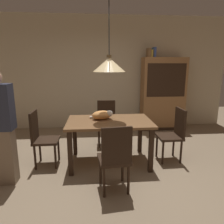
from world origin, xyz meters
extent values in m
plane|color=#847056|center=(0.00, 0.00, 0.00)|extent=(10.00, 10.00, 0.00)
cube|color=beige|center=(0.00, 2.65, 1.45)|extent=(6.40, 0.10, 2.90)
cube|color=brown|center=(-0.10, 0.43, 0.73)|extent=(1.40, 0.90, 0.04)
cube|color=black|center=(-0.72, 0.04, 0.35)|extent=(0.07, 0.07, 0.71)
cube|color=black|center=(0.52, 0.04, 0.35)|extent=(0.07, 0.07, 0.71)
cube|color=black|center=(-0.72, 0.82, 0.35)|extent=(0.07, 0.07, 0.71)
cube|color=black|center=(0.52, 0.82, 0.35)|extent=(0.07, 0.07, 0.71)
cube|color=black|center=(-0.10, 1.23, 0.43)|extent=(0.42, 0.42, 0.04)
cube|color=black|center=(-0.10, 1.41, 0.69)|extent=(0.38, 0.05, 0.48)
cylinder|color=black|center=(-0.27, 1.08, 0.21)|extent=(0.04, 0.04, 0.41)
cylinder|color=black|center=(0.05, 1.06, 0.21)|extent=(0.04, 0.04, 0.41)
cylinder|color=black|center=(-0.26, 1.40, 0.21)|extent=(0.04, 0.04, 0.41)
cylinder|color=black|center=(0.06, 1.38, 0.21)|extent=(0.04, 0.04, 0.41)
cube|color=black|center=(-0.10, -0.37, 0.43)|extent=(0.44, 0.44, 0.04)
cube|color=black|center=(-0.09, -0.55, 0.69)|extent=(0.38, 0.08, 0.48)
cylinder|color=black|center=(0.04, -0.19, 0.21)|extent=(0.04, 0.04, 0.41)
cylinder|color=black|center=(-0.28, -0.23, 0.21)|extent=(0.04, 0.04, 0.41)
cylinder|color=black|center=(0.07, -0.51, 0.21)|extent=(0.04, 0.04, 0.41)
cylinder|color=black|center=(-0.25, -0.55, 0.21)|extent=(0.04, 0.04, 0.41)
cube|color=black|center=(0.95, 0.43, 0.43)|extent=(0.41, 0.41, 0.04)
cube|color=black|center=(1.13, 0.43, 0.69)|extent=(0.04, 0.38, 0.48)
cylinder|color=black|center=(0.78, 0.59, 0.21)|extent=(0.04, 0.04, 0.41)
cylinder|color=black|center=(0.79, 0.27, 0.21)|extent=(0.04, 0.04, 0.41)
cylinder|color=black|center=(1.10, 0.59, 0.21)|extent=(0.04, 0.04, 0.41)
cylinder|color=black|center=(1.11, 0.27, 0.21)|extent=(0.04, 0.04, 0.41)
cube|color=black|center=(-1.15, 0.43, 0.43)|extent=(0.40, 0.40, 0.04)
cube|color=black|center=(-1.33, 0.43, 0.69)|extent=(0.04, 0.38, 0.48)
cylinder|color=black|center=(-0.99, 0.27, 0.21)|extent=(0.04, 0.04, 0.41)
cylinder|color=black|center=(-1.00, 0.59, 0.21)|extent=(0.04, 0.04, 0.41)
cylinder|color=black|center=(-1.31, 0.27, 0.21)|extent=(0.04, 0.04, 0.41)
cylinder|color=black|center=(-1.32, 0.59, 0.21)|extent=(0.04, 0.04, 0.41)
ellipsoid|color=#E59951|center=(-0.22, 0.52, 0.82)|extent=(0.38, 0.29, 0.15)
sphere|color=white|center=(-0.10, 0.50, 0.85)|extent=(0.11, 0.11, 0.11)
cylinder|color=white|center=(-0.34, 0.58, 0.78)|extent=(0.18, 0.04, 0.04)
cone|color=beige|center=(-0.10, 0.43, 1.66)|extent=(0.52, 0.52, 0.22)
cylinder|color=#513D23|center=(-0.10, 0.43, 1.79)|extent=(0.08, 0.08, 0.04)
cylinder|color=black|center=(-0.10, 0.43, 2.33)|extent=(0.01, 0.01, 1.04)
cube|color=olive|center=(1.44, 2.32, 0.93)|extent=(1.10, 0.44, 1.85)
cube|color=black|center=(1.44, 2.10, 1.29)|extent=(0.97, 0.01, 0.81)
cube|color=black|center=(1.44, 2.32, 0.04)|extent=(1.12, 0.45, 0.08)
cube|color=brown|center=(1.02, 2.32, 1.96)|extent=(0.06, 0.24, 0.22)
cube|color=gold|center=(1.09, 2.32, 1.94)|extent=(0.04, 0.20, 0.18)
cube|color=#384C93|center=(1.15, 2.32, 1.97)|extent=(0.06, 0.24, 0.24)
cube|color=#84705B|center=(-1.63, -0.07, 0.39)|extent=(0.30, 0.20, 0.79)
camera|label=1|loc=(-0.35, -2.89, 1.64)|focal=33.05mm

